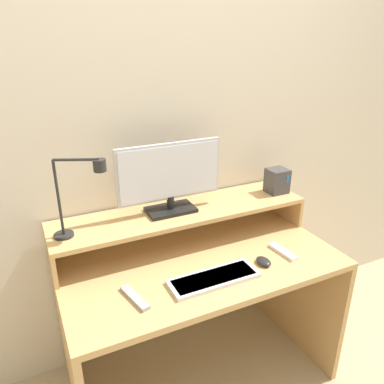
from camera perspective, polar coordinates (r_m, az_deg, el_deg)
wall_back at (r=1.92m, az=-3.97°, el=9.02°), size 6.00×0.05×2.50m
desk at (r=1.91m, az=1.13°, el=-15.24°), size 1.29×0.71×0.73m
monitor_shelf at (r=1.88m, az=-1.50°, el=-3.39°), size 1.29×0.31×0.17m
monitor at (r=1.79m, az=-3.40°, el=2.31°), size 0.52×0.14×0.35m
desk_lamp at (r=1.61m, az=-16.66°, el=0.12°), size 0.24×0.14×0.35m
router_dock at (r=2.11m, az=12.83°, el=1.68°), size 0.11×0.10×0.13m
keyboard at (r=1.65m, az=3.36°, el=-12.99°), size 0.40×0.14×0.02m
mouse at (r=1.78m, az=10.83°, el=-10.35°), size 0.06×0.08×0.03m
remote_control at (r=1.56m, az=-8.72°, el=-15.62°), size 0.08×0.18×0.02m
remote_secondary at (r=1.88m, az=13.66°, el=-8.83°), size 0.05×0.17×0.02m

